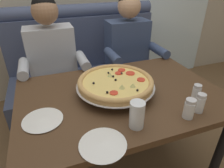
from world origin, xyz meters
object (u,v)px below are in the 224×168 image
at_px(pizza, 116,82).
at_px(drinking_glass, 137,116).
at_px(dining_table, 121,104).
at_px(shaker_oregano, 196,94).
at_px(diner_left, 54,66).
at_px(booth_bench, 90,78).
at_px(shaker_parmesan, 200,104).
at_px(plate_near_left, 43,119).
at_px(diner_right, 131,55).
at_px(shaker_pepper_flakes, 189,110).
at_px(plate_near_right, 103,144).
at_px(patio_chair, 154,32).

bearing_deg(pizza, drinking_glass, -92.63).
bearing_deg(dining_table, shaker_oregano, -29.26).
xyz_separation_m(pizza, drinking_glass, (-0.02, -0.33, -0.01)).
distance_m(dining_table, shaker_oregano, 0.47).
xyz_separation_m(dining_table, shaker_oregano, (0.39, -0.22, 0.13)).
bearing_deg(diner_left, booth_bench, 36.20).
height_order(diner_left, shaker_parmesan, diner_left).
height_order(shaker_parmesan, plate_near_left, shaker_parmesan).
relative_size(shaker_parmesan, plate_near_left, 0.54).
distance_m(booth_bench, diner_right, 0.55).
xyz_separation_m(dining_table, plate_near_left, (-0.49, -0.10, 0.10)).
height_order(diner_left, drinking_glass, diner_left).
relative_size(shaker_parmesan, drinking_glass, 0.79).
bearing_deg(shaker_pepper_flakes, shaker_oregano, 38.86).
bearing_deg(plate_near_right, dining_table, 56.78).
distance_m(diner_right, pizza, 0.74).
relative_size(plate_near_right, drinking_glass, 1.52).
bearing_deg(drinking_glass, pizza, 87.37).
relative_size(booth_bench, plate_near_right, 7.37).
relative_size(shaker_oregano, plate_near_right, 0.48).
relative_size(shaker_pepper_flakes, plate_near_left, 0.54).
relative_size(booth_bench, dining_table, 1.25).
relative_size(diner_right, patio_chair, 1.48).
bearing_deg(pizza, booth_bench, 87.86).
bearing_deg(shaker_oregano, booth_bench, 109.28).
distance_m(diner_left, patio_chair, 2.15).
distance_m(shaker_oregano, plate_near_left, 0.89).
distance_m(diner_left, shaker_pepper_flakes, 1.15).
bearing_deg(diner_right, shaker_pepper_flakes, -97.04).
height_order(diner_right, plate_near_right, diner_right).
height_order(pizza, plate_near_right, pizza).
relative_size(dining_table, plate_near_left, 6.13).
height_order(shaker_oregano, plate_near_right, shaker_oregano).
xyz_separation_m(dining_table, plate_near_right, (-0.25, -0.37, 0.10)).
bearing_deg(diner_right, drinking_glass, -113.47).
relative_size(dining_table, diner_left, 1.01).
bearing_deg(patio_chair, booth_bench, -144.33).
xyz_separation_m(shaker_pepper_flakes, patio_chair, (1.13, 2.23, -0.26)).
relative_size(diner_right, shaker_oregano, 12.19).
height_order(pizza, shaker_parmesan, shaker_parmesan).
height_order(plate_near_right, patio_chair, patio_chair).
bearing_deg(shaker_oregano, diner_right, 91.97).
bearing_deg(drinking_glass, diner_right, 66.53).
xyz_separation_m(diner_left, patio_chair, (1.74, 1.26, -0.19)).
relative_size(diner_left, shaker_oregano, 12.19).
distance_m(plate_near_left, plate_near_right, 0.37).
xyz_separation_m(shaker_parmesan, drinking_glass, (-0.38, 0.01, 0.02)).
bearing_deg(plate_near_right, shaker_oregano, 13.60).
bearing_deg(dining_table, plate_near_left, -168.00).
bearing_deg(diner_right, pizza, -122.74).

